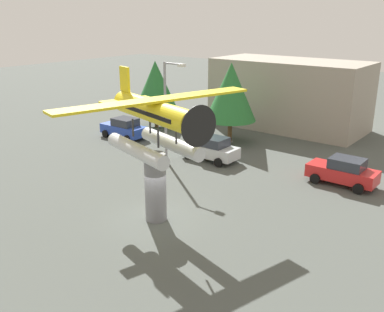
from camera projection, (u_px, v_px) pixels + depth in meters
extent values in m
plane|color=#4C514C|center=(156.00, 219.00, 22.65)|extent=(140.00, 140.00, 0.00)
cylinder|color=slate|center=(155.00, 187.00, 22.09)|extent=(1.10, 1.10, 3.59)
cylinder|color=silver|center=(137.00, 150.00, 20.86)|extent=(4.81, 1.96, 0.70)
cylinder|color=#333338|center=(158.00, 138.00, 19.97)|extent=(0.12, 0.12, 0.90)
cylinder|color=#333338|center=(133.00, 128.00, 21.81)|extent=(0.12, 0.12, 0.90)
cylinder|color=silver|center=(171.00, 143.00, 21.98)|extent=(4.81, 1.96, 0.70)
cylinder|color=#333338|center=(176.00, 135.00, 20.53)|extent=(0.12, 0.12, 0.90)
cylinder|color=#333338|center=(150.00, 125.00, 22.37)|extent=(0.12, 0.12, 0.90)
cylinder|color=yellow|center=(153.00, 111.00, 20.86)|extent=(6.27, 2.72, 1.10)
cube|color=black|center=(156.00, 112.00, 20.70)|extent=(4.49, 2.26, 0.20)
cone|color=#262628|center=(193.00, 124.00, 18.36)|extent=(0.91, 1.04, 0.88)
cylinder|color=black|center=(199.00, 126.00, 18.06)|extent=(0.52, 1.74, 1.80)
cube|color=yellow|center=(157.00, 100.00, 20.36)|extent=(3.85, 10.31, 0.12)
cube|color=yellow|center=(126.00, 100.00, 22.98)|extent=(1.42, 2.89, 0.10)
cube|color=yellow|center=(125.00, 79.00, 22.63)|extent=(0.90, 0.36, 1.30)
cube|color=#2847B7|center=(124.00, 130.00, 37.27)|extent=(4.20, 1.70, 0.80)
cube|color=#2D333D|center=(125.00, 122.00, 36.90)|extent=(2.00, 1.56, 0.64)
cylinder|color=black|center=(121.00, 130.00, 38.86)|extent=(0.64, 0.22, 0.64)
cylinder|color=black|center=(105.00, 134.00, 37.52)|extent=(0.64, 0.22, 0.64)
cylinder|color=black|center=(142.00, 135.00, 37.27)|extent=(0.64, 0.22, 0.64)
cylinder|color=black|center=(127.00, 139.00, 35.93)|extent=(0.64, 0.22, 0.64)
cube|color=silver|center=(210.00, 150.00, 31.62)|extent=(4.20, 1.70, 0.80)
cube|color=#2D333D|center=(213.00, 142.00, 31.25)|extent=(2.00, 1.56, 0.64)
cylinder|color=black|center=(203.00, 149.00, 33.21)|extent=(0.64, 0.22, 0.64)
cylinder|color=black|center=(188.00, 155.00, 31.87)|extent=(0.64, 0.22, 0.64)
cylinder|color=black|center=(232.00, 156.00, 31.62)|extent=(0.64, 0.22, 0.64)
cylinder|color=black|center=(218.00, 162.00, 30.28)|extent=(0.64, 0.22, 0.64)
cube|color=red|center=(342.00, 173.00, 27.05)|extent=(4.20, 1.70, 0.80)
cube|color=#2D333D|center=(347.00, 163.00, 26.68)|extent=(2.00, 1.56, 0.64)
cylinder|color=black|center=(326.00, 171.00, 28.64)|extent=(0.64, 0.22, 0.64)
cylinder|color=black|center=(315.00, 179.00, 27.30)|extent=(0.64, 0.22, 0.64)
cylinder|color=black|center=(368.00, 180.00, 27.05)|extent=(0.64, 0.22, 0.64)
cylinder|color=black|center=(358.00, 189.00, 25.71)|extent=(0.64, 0.22, 0.64)
cylinder|color=gray|center=(165.00, 113.00, 30.48)|extent=(0.18, 0.18, 7.12)
cylinder|color=gray|center=(173.00, 64.00, 28.93)|extent=(1.60, 0.12, 0.12)
cube|color=silver|center=(182.00, 65.00, 28.53)|extent=(0.50, 0.28, 0.20)
cube|color=#9E9384|center=(289.00, 94.00, 40.19)|extent=(13.82, 6.50, 6.21)
cylinder|color=brown|center=(156.00, 119.00, 40.76)|extent=(0.36, 0.36, 1.64)
cone|color=#287033|center=(156.00, 86.00, 39.80)|extent=(4.08, 4.08, 4.53)
cylinder|color=brown|center=(230.00, 131.00, 36.01)|extent=(0.36, 0.36, 1.87)
cone|color=#287033|center=(231.00, 92.00, 35.00)|extent=(4.19, 4.19, 4.66)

